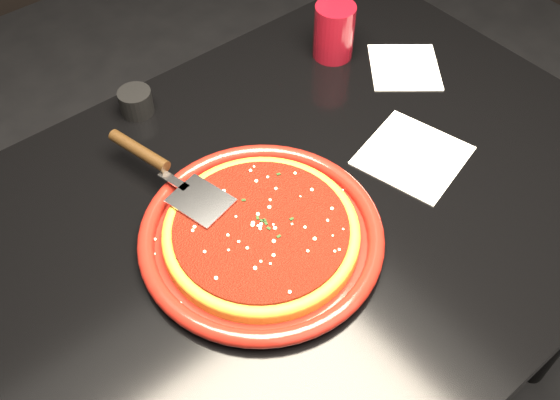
# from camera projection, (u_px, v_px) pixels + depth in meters

# --- Properties ---
(table) EXTENTS (1.20, 0.80, 0.75)m
(table) POSITION_uv_depth(u_px,v_px,m) (281.00, 330.00, 1.24)
(table) COLOR black
(table) RESTS_ON floor
(plate) EXTENTS (0.36, 0.36, 0.03)m
(plate) POSITION_uv_depth(u_px,v_px,m) (261.00, 235.00, 0.91)
(plate) COLOR maroon
(plate) RESTS_ON table
(pizza_crust) EXTENTS (0.29, 0.29, 0.01)m
(pizza_crust) POSITION_uv_depth(u_px,v_px,m) (261.00, 234.00, 0.90)
(pizza_crust) COLOR olive
(pizza_crust) RESTS_ON plate
(pizza_crust_rim) EXTENTS (0.29, 0.29, 0.02)m
(pizza_crust_rim) POSITION_uv_depth(u_px,v_px,m) (261.00, 231.00, 0.90)
(pizza_crust_rim) COLOR olive
(pizza_crust_rim) RESTS_ON plate
(pizza_sauce) EXTENTS (0.26, 0.26, 0.01)m
(pizza_sauce) POSITION_uv_depth(u_px,v_px,m) (261.00, 228.00, 0.90)
(pizza_sauce) COLOR maroon
(pizza_sauce) RESTS_ON plate
(parmesan_dusting) EXTENTS (0.25, 0.25, 0.01)m
(parmesan_dusting) POSITION_uv_depth(u_px,v_px,m) (261.00, 225.00, 0.89)
(parmesan_dusting) COLOR beige
(parmesan_dusting) RESTS_ON plate
(basil_flecks) EXTENTS (0.23, 0.23, 0.00)m
(basil_flecks) POSITION_uv_depth(u_px,v_px,m) (261.00, 226.00, 0.89)
(basil_flecks) COLOR black
(basil_flecks) RESTS_ON plate
(pizza_server) EXTENTS (0.15, 0.30, 0.02)m
(pizza_server) POSITION_uv_depth(u_px,v_px,m) (169.00, 172.00, 0.95)
(pizza_server) COLOR #BABDC2
(pizza_server) RESTS_ON plate
(cup) EXTENTS (0.09, 0.09, 0.11)m
(cup) POSITION_uv_depth(u_px,v_px,m) (334.00, 31.00, 1.16)
(cup) COLOR maroon
(cup) RESTS_ON table
(napkin_a) EXTENTS (0.19, 0.19, 0.00)m
(napkin_a) POSITION_uv_depth(u_px,v_px,m) (413.00, 155.00, 1.03)
(napkin_a) COLOR white
(napkin_a) RESTS_ON table
(napkin_b) EXTENTS (0.18, 0.18, 0.00)m
(napkin_b) POSITION_uv_depth(u_px,v_px,m) (404.00, 67.00, 1.17)
(napkin_b) COLOR white
(napkin_b) RESTS_ON table
(ramekin) EXTENTS (0.07, 0.07, 0.04)m
(ramekin) POSITION_uv_depth(u_px,v_px,m) (136.00, 102.00, 1.08)
(ramekin) COLOR black
(ramekin) RESTS_ON table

